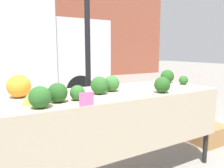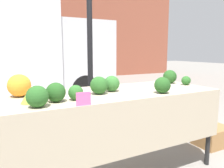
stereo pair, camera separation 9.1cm
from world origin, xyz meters
name	(u,v)px [view 2 (the right image)]	position (x,y,z in m)	size (l,w,h in m)	color
building_facade	(21,11)	(0.00, 8.49, 3.02)	(16.00, 0.60, 6.04)	brown
tent_pole	(90,65)	(0.06, 0.73, 1.12)	(0.07, 0.07, 2.24)	black
market_table	(115,103)	(0.00, -0.07, 0.78)	(2.22, 0.84, 0.89)	tan
orange_cauliflower	(19,86)	(-0.86, 0.17, 0.99)	(0.21, 0.21, 0.21)	orange
romanesco_head	(30,96)	(-0.81, -0.13, 0.95)	(0.15, 0.15, 0.12)	#93B238
broccoli_head_0	(56,92)	(-0.61, -0.19, 0.97)	(0.16, 0.16, 0.16)	#23511E
broccoli_head_1	(99,85)	(-0.17, -0.05, 0.97)	(0.17, 0.17, 0.17)	#285B23
broccoli_head_2	(186,81)	(1.01, -0.03, 0.94)	(0.11, 0.11, 0.11)	#285B23
broccoli_head_3	(112,84)	(0.01, 0.02, 0.97)	(0.16, 0.16, 0.16)	#336B2D
broccoli_head_4	(37,97)	(-0.78, -0.30, 0.97)	(0.16, 0.16, 0.16)	#285B23
broccoli_head_5	(170,77)	(0.94, 0.18, 0.97)	(0.17, 0.17, 0.17)	#23511E
broccoli_head_6	(76,93)	(-0.45, -0.19, 0.95)	(0.13, 0.13, 0.13)	#2D6628
broccoli_head_7	(162,85)	(0.40, -0.30, 0.97)	(0.16, 0.16, 0.16)	#23511E
price_sign	(84,99)	(-0.46, -0.41, 0.94)	(0.12, 0.01, 0.11)	#F45B9E
produce_crate	(213,136)	(1.57, -0.03, 0.13)	(0.48, 0.35, 0.26)	#9E7042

